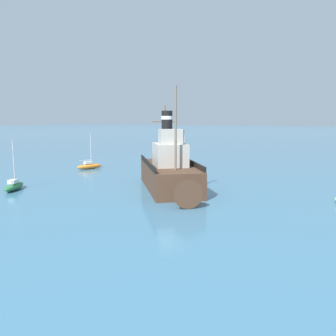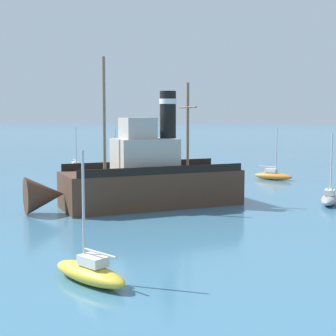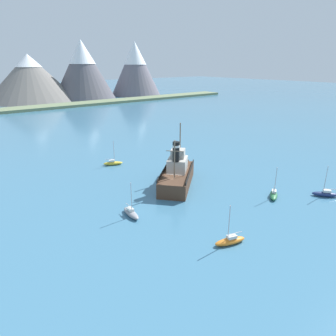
{
  "view_description": "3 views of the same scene",
  "coord_description": "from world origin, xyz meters",
  "px_view_note": "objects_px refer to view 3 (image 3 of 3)",
  "views": [
    {
      "loc": [
        31.96,
        18.8,
        7.05
      ],
      "look_at": [
        -1.28,
        -1.16,
        1.61
      ],
      "focal_mm": 38.0,
      "sensor_mm": 36.0,
      "label": 1
    },
    {
      "loc": [
        -9.79,
        33.52,
        6.18
      ],
      "look_at": [
        0.94,
        -0.6,
        2.49
      ],
      "focal_mm": 55.0,
      "sensor_mm": 36.0,
      "label": 2
    },
    {
      "loc": [
        -28.39,
        -34.47,
        19.42
      ],
      "look_at": [
        2.37,
        3.97,
        2.02
      ],
      "focal_mm": 32.0,
      "sensor_mm": 36.0,
      "label": 3
    }
  ],
  "objects_px": {
    "old_tugboat": "(177,174)",
    "sailboat_yellow": "(113,163)",
    "sailboat_green": "(274,194)",
    "sailboat_grey": "(131,213)",
    "sailboat_navy": "(325,194)",
    "sailboat_orange": "(230,240)"
  },
  "relations": [
    {
      "from": "sailboat_orange",
      "to": "sailboat_navy",
      "type": "xyz_separation_m",
      "value": [
        21.34,
        -0.71,
        0.0
      ]
    },
    {
      "from": "old_tugboat",
      "to": "sailboat_yellow",
      "type": "relative_size",
      "value": 2.67
    },
    {
      "from": "sailboat_green",
      "to": "sailboat_grey",
      "type": "bearing_deg",
      "value": 156.97
    },
    {
      "from": "sailboat_green",
      "to": "sailboat_grey",
      "type": "relative_size",
      "value": 1.0
    },
    {
      "from": "sailboat_navy",
      "to": "sailboat_grey",
      "type": "bearing_deg",
      "value": 153.32
    },
    {
      "from": "old_tugboat",
      "to": "sailboat_yellow",
      "type": "bearing_deg",
      "value": 103.11
    },
    {
      "from": "sailboat_yellow",
      "to": "sailboat_grey",
      "type": "bearing_deg",
      "value": -112.59
    },
    {
      "from": "sailboat_green",
      "to": "sailboat_grey",
      "type": "distance_m",
      "value": 21.89
    },
    {
      "from": "old_tugboat",
      "to": "sailboat_grey",
      "type": "height_order",
      "value": "old_tugboat"
    },
    {
      "from": "sailboat_grey",
      "to": "sailboat_yellow",
      "type": "distance_m",
      "value": 21.95
    },
    {
      "from": "sailboat_grey",
      "to": "sailboat_yellow",
      "type": "bearing_deg",
      "value": 67.41
    },
    {
      "from": "sailboat_grey",
      "to": "sailboat_yellow",
      "type": "relative_size",
      "value": 1.0
    },
    {
      "from": "old_tugboat",
      "to": "sailboat_grey",
      "type": "distance_m",
      "value": 13.01
    },
    {
      "from": "sailboat_yellow",
      "to": "sailboat_orange",
      "type": "distance_m",
      "value": 33.06
    },
    {
      "from": "sailboat_grey",
      "to": "sailboat_yellow",
      "type": "height_order",
      "value": "same"
    },
    {
      "from": "sailboat_green",
      "to": "sailboat_navy",
      "type": "bearing_deg",
      "value": -36.7
    },
    {
      "from": "sailboat_yellow",
      "to": "sailboat_navy",
      "type": "bearing_deg",
      "value": -61.66
    },
    {
      "from": "sailboat_orange",
      "to": "sailboat_grey",
      "type": "bearing_deg",
      "value": 112.45
    },
    {
      "from": "old_tugboat",
      "to": "sailboat_grey",
      "type": "relative_size",
      "value": 2.67
    },
    {
      "from": "sailboat_green",
      "to": "sailboat_orange",
      "type": "height_order",
      "value": "same"
    },
    {
      "from": "sailboat_green",
      "to": "sailboat_yellow",
      "type": "bearing_deg",
      "value": 112.11
    },
    {
      "from": "old_tugboat",
      "to": "sailboat_orange",
      "type": "relative_size",
      "value": 2.67
    }
  ]
}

